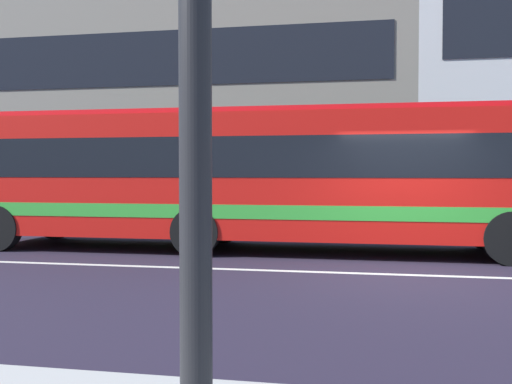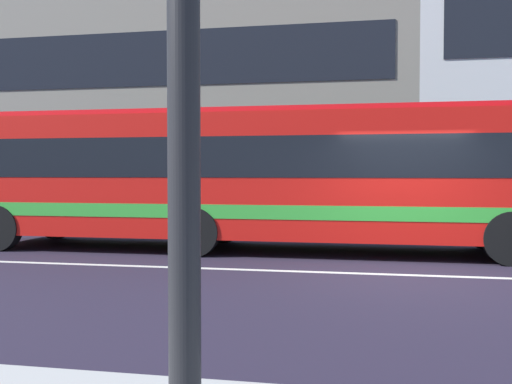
{
  "view_description": "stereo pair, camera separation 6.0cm",
  "coord_description": "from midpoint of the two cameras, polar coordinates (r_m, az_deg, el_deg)",
  "views": [
    {
      "loc": [
        -0.69,
        -9.92,
        1.71
      ],
      "look_at": [
        -3.14,
        2.88,
        1.27
      ],
      "focal_mm": 40.84,
      "sensor_mm": 36.0,
      "label": 1
    },
    {
      "loc": [
        -0.63,
        -9.9,
        1.71
      ],
      "look_at": [
        -3.14,
        2.88,
        1.27
      ],
      "focal_mm": 40.84,
      "sensor_mm": 36.0,
      "label": 2
    }
  ],
  "objects": [
    {
      "name": "ground_plane",
      "position": [
        10.08,
        14.59,
        -7.88
      ],
      "size": [
        160.0,
        160.0,
        0.0
      ],
      "primitive_type": "plane",
      "color": "#261F30"
    },
    {
      "name": "hedge_row_far",
      "position": [
        16.69,
        1.85,
        -2.23
      ],
      "size": [
        19.42,
        1.1,
        0.99
      ],
      "primitive_type": "cube",
      "color": "#264D24",
      "rests_on": "ground_plane"
    },
    {
      "name": "transit_bus",
      "position": [
        12.77,
        -1.2,
        1.8
      ],
      "size": [
        12.49,
        2.65,
        3.03
      ],
      "color": "red",
      "rests_on": "ground_plane"
    },
    {
      "name": "apartment_block_left",
      "position": [
        28.47,
        -7.5,
        9.08
      ],
      "size": [
        21.21,
        10.8,
        10.52
      ],
      "color": "gray",
      "rests_on": "ground_plane"
    },
    {
      "name": "lane_centre_line",
      "position": [
        10.08,
        14.59,
        -7.86
      ],
      "size": [
        60.0,
        0.16,
        0.01
      ],
      "primitive_type": "cube",
      "color": "silver",
      "rests_on": "ground_plane"
    }
  ]
}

